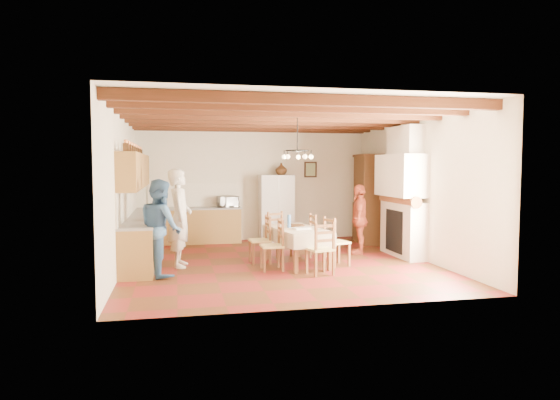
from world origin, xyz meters
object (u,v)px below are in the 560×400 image
object	(u,v)px
chair_left_far	(260,240)
chair_end_near	(320,248)
chair_right_far	(321,237)
refrigerator	(276,208)
chair_end_far	(280,234)
microwave	(228,202)
person_man	(180,218)
dining_table	(297,232)
chair_right_near	(337,241)
chair_left_near	(272,245)
hutch	(367,199)
person_woman_red	(359,219)
person_woman_blue	(161,227)

from	to	relation	value
chair_left_far	chair_end_near	bearing A→B (deg)	32.42
chair_right_far	refrigerator	bearing A→B (deg)	6.36
chair_end_far	microwave	world-z (taller)	microwave
chair_left_far	refrigerator	bearing A→B (deg)	159.61
chair_end_near	person_man	distance (m)	2.79
person_man	chair_end_far	bearing A→B (deg)	-68.00
dining_table	chair_right_near	size ratio (longest dim) A/B	1.86
chair_left_near	chair_end_far	xyz separation A→B (m)	(0.44, 1.40, 0.00)
chair_right_far	chair_end_near	bearing A→B (deg)	161.42
hutch	chair_end_near	bearing A→B (deg)	-115.91
chair_right_near	chair_left_near	bearing A→B (deg)	82.89
person_man	person_woman_red	distance (m)	3.95
hutch	person_woman_blue	world-z (taller)	hutch
refrigerator	chair_end_far	bearing A→B (deg)	-98.06
person_woman_red	hutch	bearing A→B (deg)	176.53
person_man	microwave	world-z (taller)	person_man
chair_left_near	person_man	distance (m)	1.88
chair_right_near	chair_end_near	world-z (taller)	same
chair_right_near	refrigerator	bearing A→B (deg)	-6.71
refrigerator	chair_left_far	distance (m)	3.09
hutch	chair_left_near	world-z (taller)	hutch
chair_right_near	chair_end_far	world-z (taller)	same
person_woman_red	person_man	bearing A→B (deg)	-57.00
chair_end_near	person_woman_red	distance (m)	2.37
chair_left_far	person_woman_red	distance (m)	2.43
refrigerator	person_woman_blue	xyz separation A→B (m)	(-2.83, -3.68, 0.01)
chair_left_far	hutch	bearing A→B (deg)	120.98
hutch	person_woman_red	world-z (taller)	hutch
hutch	chair_end_far	size ratio (longest dim) A/B	2.33
hutch	person_woman_red	xyz separation A→B (m)	(-0.78, -1.50, -0.35)
person_woman_red	refrigerator	bearing A→B (deg)	-124.60
dining_table	person_woman_red	bearing A→B (deg)	28.55
person_man	dining_table	bearing A→B (deg)	-93.29
chair_end_near	dining_table	bearing A→B (deg)	-91.84
hutch	dining_table	world-z (taller)	hutch
chair_end_far	person_woman_blue	size ratio (longest dim) A/B	0.56
chair_end_far	person_woman_red	distance (m)	1.81
chair_left_near	chair_end_near	distance (m)	0.95
person_woman_red	microwave	distance (m)	3.54
chair_right_near	person_woman_red	bearing A→B (deg)	-53.86
hutch	chair_right_near	distance (m)	3.18
chair_right_near	person_woman_red	size ratio (longest dim) A/B	0.62
chair_right_near	person_man	size ratio (longest dim) A/B	0.50
dining_table	chair_left_near	size ratio (longest dim) A/B	1.86
microwave	chair_left_far	bearing A→B (deg)	-96.88
dining_table	chair_left_far	distance (m)	0.78
chair_end_far	microwave	xyz separation A→B (m)	(-0.89, 2.22, 0.56)
refrigerator	dining_table	xyz separation A→B (m)	(-0.22, -3.22, -0.21)
hutch	person_woman_blue	xyz separation A→B (m)	(-5.03, -2.85, -0.25)
hutch	chair_end_far	xyz separation A→B (m)	(-2.57, -1.42, -0.64)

